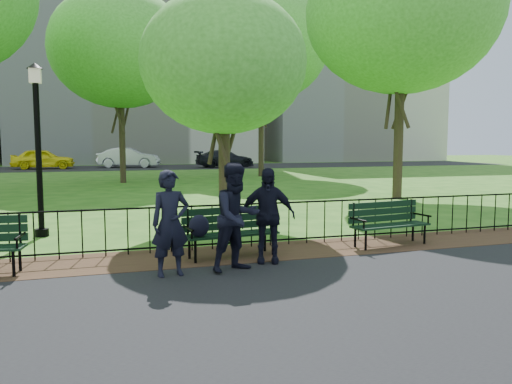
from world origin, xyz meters
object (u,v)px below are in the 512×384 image
object	(u,v)px
park_bench_main	(219,226)
park_bench_right_a	(388,219)
person_right	(267,215)
sedan_silver	(129,158)
lamppost	(38,143)
sedan_dark	(225,159)
person_left	(170,223)
tree_near_e	(224,63)
tree_far_c	(120,49)
tree_far_e	(261,45)
taxi	(43,159)
tree_mid_e	(402,11)
person_mid	(237,217)

from	to	relation	value
park_bench_main	park_bench_right_a	xyz separation A→B (m)	(3.55, 0.12, -0.04)
person_right	sedan_silver	bearing A→B (deg)	108.37
lamppost	sedan_dark	world-z (taller)	lamppost
person_left	tree_near_e	bearing A→B (deg)	59.06
tree_near_e	person_right	world-z (taller)	tree_near_e
tree_far_c	person_left	size ratio (longest dim) A/B	5.89
park_bench_main	tree_near_e	bearing A→B (deg)	67.31
tree_far_e	person_right	world-z (taller)	tree_far_e
person_right	taxi	xyz separation A→B (m)	(-6.99, 34.10, -0.04)
tree_mid_e	sedan_dark	world-z (taller)	tree_mid_e
tree_far_e	taxi	bearing A→B (deg)	136.81
tree_far_e	taxi	size ratio (longest dim) A/B	2.47
lamppost	park_bench_right_a	bearing A→B (deg)	-24.80
person_left	sedan_dark	world-z (taller)	person_left
tree_far_c	sedan_dark	distance (m)	17.57
park_bench_right_a	sedan_dark	xyz separation A→B (m)	(4.41, 31.79, 0.17)
tree_far_e	park_bench_main	bearing A→B (deg)	-109.93
park_bench_right_a	person_mid	bearing A→B (deg)	-170.21
tree_near_e	sedan_silver	distance (m)	30.18
park_bench_right_a	sedan_dark	distance (m)	32.10
tree_far_c	taxi	xyz separation A→B (m)	(-5.37, 15.54, -6.01)
park_bench_main	person_right	world-z (taller)	person_right
person_left	person_mid	xyz separation A→B (m)	(1.07, -0.02, 0.05)
tree_near_e	tree_mid_e	size ratio (longest dim) A/B	0.59
park_bench_main	sedan_dark	distance (m)	32.89
park_bench_main	park_bench_right_a	world-z (taller)	park_bench_main
park_bench_right_a	tree_far_e	distance (m)	22.18
tree_far_c	sedan_silver	xyz separation A→B (m)	(1.16, 15.83, -5.98)
person_right	sedan_silver	size ratio (longest dim) A/B	0.33
lamppost	tree_far_e	size ratio (longest dim) A/B	0.33
park_bench_main	tree_near_e	world-z (taller)	tree_near_e
person_mid	person_right	bearing A→B (deg)	10.88
tree_far_c	person_left	distance (m)	19.85
lamppost	tree_far_c	bearing A→B (deg)	80.69
tree_near_e	tree_mid_e	distance (m)	9.13
park_bench_right_a	sedan_dark	bearing A→B (deg)	74.78
taxi	sedan_dark	distance (m)	14.32
person_left	park_bench_main	bearing A→B (deg)	35.07
sedan_dark	person_left	bearing A→B (deg)	160.32
tree_near_e	person_right	distance (m)	5.47
tree_near_e	person_mid	world-z (taller)	tree_near_e
sedan_silver	tree_far_e	bearing A→B (deg)	-136.19
tree_mid_e	park_bench_right_a	bearing A→B (deg)	-124.31
tree_mid_e	tree_far_e	world-z (taller)	tree_far_e
park_bench_right_a	tree_mid_e	size ratio (longest dim) A/B	0.18
person_right	taxi	world-z (taller)	person_right
lamppost	tree_near_e	distance (m)	4.82
tree_far_c	tree_far_e	world-z (taller)	tree_far_e
lamppost	person_left	world-z (taller)	lamppost
lamppost	sedan_dark	distance (m)	30.79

